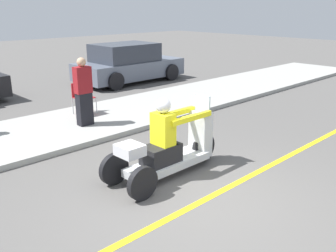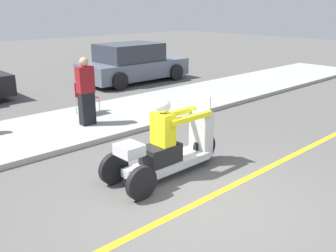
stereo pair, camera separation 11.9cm
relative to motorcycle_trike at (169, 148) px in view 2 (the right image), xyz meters
name	(u,v)px [view 2 (the right image)]	position (x,y,z in m)	size (l,w,h in m)	color
ground_plane	(199,203)	(-0.34, -1.04, -0.50)	(60.00, 60.00, 0.00)	#565451
lane_stripe	(213,195)	(-0.02, -1.04, -0.49)	(24.00, 0.12, 0.01)	gold
sidewalk_strip	(56,129)	(-0.34, 3.56, -0.44)	(28.00, 2.80, 0.12)	#9E9E99
motorcycle_trike	(169,148)	(0.00, 0.00, 0.00)	(2.38, 0.83, 1.42)	black
spectator_mid_group	(86,93)	(0.33, 3.23, 0.40)	(0.39, 0.24, 1.61)	black
folding_chair_set_back	(85,95)	(0.82, 4.13, 0.13)	(0.47, 0.47, 0.82)	#A5A8AD
parked_car_lot_center	(133,64)	(4.82, 7.26, 0.21)	(4.25, 2.07, 1.49)	slate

